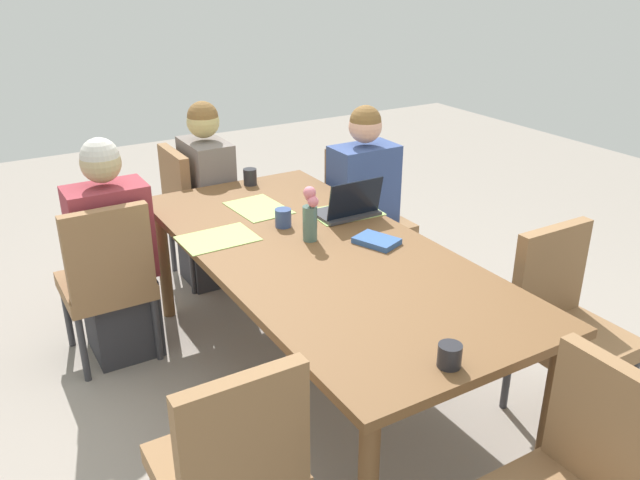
# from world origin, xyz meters

# --- Properties ---
(ground_plane) EXTENTS (10.00, 10.00, 0.00)m
(ground_plane) POSITION_xyz_m (0.00, 0.00, 0.00)
(ground_plane) COLOR gray
(dining_table) EXTENTS (2.26, 1.04, 0.74)m
(dining_table) POSITION_xyz_m (0.00, 0.00, 0.67)
(dining_table) COLOR brown
(dining_table) RESTS_ON ground_plane
(chair_near_left_near) EXTENTS (0.44, 0.44, 0.90)m
(chair_near_left_near) POSITION_xyz_m (-0.73, -0.83, 0.50)
(chair_near_left_near) COLOR olive
(chair_near_left_near) RESTS_ON ground_plane
(person_near_left_near) EXTENTS (0.36, 0.40, 1.19)m
(person_near_left_near) POSITION_xyz_m (-0.81, -0.77, 0.53)
(person_near_left_near) COLOR #2D2D33
(person_near_left_near) RESTS_ON ground_plane
(chair_far_left_mid) EXTENTS (0.44, 0.44, 0.90)m
(chair_far_left_mid) POSITION_xyz_m (-0.83, 0.83, 0.50)
(chair_far_left_mid) COLOR olive
(chair_far_left_mid) RESTS_ON ground_plane
(person_far_left_mid) EXTENTS (0.36, 0.40, 1.19)m
(person_far_left_mid) POSITION_xyz_m (-0.76, 0.77, 0.53)
(person_far_left_mid) COLOR #2D2D33
(person_far_left_mid) RESTS_ON ground_plane
(chair_head_left_left_far) EXTENTS (0.44, 0.44, 0.90)m
(chair_head_left_left_far) POSITION_xyz_m (-1.42, -0.09, 0.50)
(chair_head_left_left_far) COLOR olive
(chair_head_left_left_far) RESTS_ON ground_plane
(person_head_left_left_far) EXTENTS (0.40, 0.36, 1.19)m
(person_head_left_left_far) POSITION_xyz_m (-1.36, -0.02, 0.53)
(person_head_left_left_far) COLOR #2D2D33
(person_head_left_left_far) RESTS_ON ground_plane
(chair_far_right_near) EXTENTS (0.44, 0.44, 0.90)m
(chair_far_right_near) POSITION_xyz_m (0.75, 0.84, 0.50)
(chair_far_right_near) COLOR olive
(chair_far_right_near) RESTS_ON ground_plane
(chair_near_right_far) EXTENTS (0.44, 0.44, 0.90)m
(chair_near_right_far) POSITION_xyz_m (0.83, -0.82, 0.50)
(chair_near_right_far) COLOR olive
(chair_near_right_far) RESTS_ON ground_plane
(flower_vase) EXTENTS (0.09, 0.07, 0.27)m
(flower_vase) POSITION_xyz_m (-0.12, 0.02, 0.88)
(flower_vase) COLOR #4C6B60
(flower_vase) RESTS_ON dining_table
(placemat_near_left_near) EXTENTS (0.27, 0.36, 0.00)m
(placemat_near_left_near) POSITION_xyz_m (-0.36, -0.36, 0.74)
(placemat_near_left_near) COLOR #9EBC66
(placemat_near_left_near) RESTS_ON dining_table
(placemat_far_left_mid) EXTENTS (0.28, 0.38, 0.00)m
(placemat_far_left_mid) POSITION_xyz_m (-0.34, 0.36, 0.74)
(placemat_far_left_mid) COLOR #9EBC66
(placemat_far_left_mid) RESTS_ON dining_table
(placemat_head_left_left_far) EXTENTS (0.37, 0.28, 0.00)m
(placemat_head_left_left_far) POSITION_xyz_m (-0.64, -0.01, 0.74)
(placemat_head_left_left_far) COLOR #9EBC66
(placemat_head_left_left_far) RESTS_ON dining_table
(laptop_far_left_mid) EXTENTS (0.22, 0.32, 0.21)m
(laptop_far_left_mid) POSITION_xyz_m (-0.29, 0.35, 0.78)
(laptop_far_left_mid) COLOR #38383D
(laptop_far_left_mid) RESTS_ON dining_table
(coffee_mug_near_left) EXTENTS (0.08, 0.08, 0.10)m
(coffee_mug_near_left) POSITION_xyz_m (-1.02, 0.12, 0.79)
(coffee_mug_near_left) COLOR #232328
(coffee_mug_near_left) RESTS_ON dining_table
(coffee_mug_near_right) EXTENTS (0.08, 0.08, 0.08)m
(coffee_mug_near_right) POSITION_xyz_m (1.03, -0.11, 0.78)
(coffee_mug_near_right) COLOR #232328
(coffee_mug_near_right) RESTS_ON dining_table
(coffee_mug_centre_left) EXTENTS (0.08, 0.08, 0.09)m
(coffee_mug_centre_left) POSITION_xyz_m (-0.34, -0.01, 0.79)
(coffee_mug_centre_left) COLOR #33477A
(coffee_mug_centre_left) RESTS_ON dining_table
(book_red_cover) EXTENTS (0.24, 0.20, 0.03)m
(book_red_cover) POSITION_xyz_m (0.08, 0.27, 0.75)
(book_red_cover) COLOR #335693
(book_red_cover) RESTS_ON dining_table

